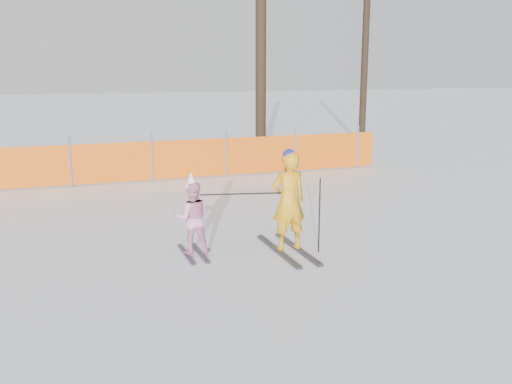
# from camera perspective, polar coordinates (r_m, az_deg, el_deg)

# --- Properties ---
(ground) EXTENTS (120.00, 120.00, 0.00)m
(ground) POSITION_cam_1_polar(r_m,az_deg,el_deg) (8.70, 1.12, -7.11)
(ground) COLOR white
(ground) RESTS_ON ground
(adult) EXTENTS (0.60, 1.72, 1.66)m
(adult) POSITION_cam_1_polar(r_m,az_deg,el_deg) (9.03, 3.27, -0.96)
(adult) COLOR black
(adult) RESTS_ON ground
(child) EXTENTS (0.62, 1.02, 1.33)m
(child) POSITION_cam_1_polar(r_m,az_deg,el_deg) (8.96, -6.39, -2.54)
(child) COLOR black
(child) RESTS_ON ground
(ski_poles) EXTENTS (1.82, 0.54, 1.21)m
(ski_poles) POSITION_cam_1_polar(r_m,az_deg,el_deg) (8.97, 2.35, -1.25)
(ski_poles) COLOR black
(ski_poles) RESTS_ON ground
(safety_fence) EXTENTS (14.51, 0.06, 1.25)m
(safety_fence) POSITION_cam_1_polar(r_m,az_deg,el_deg) (14.83, -13.33, 2.94)
(safety_fence) COLOR #595960
(safety_fence) RESTS_ON ground
(tree_trunks) EXTENTS (5.22, 2.58, 6.62)m
(tree_trunks) POSITION_cam_1_polar(r_m,az_deg,el_deg) (19.24, 4.79, 13.32)
(tree_trunks) COLOR black
(tree_trunks) RESTS_ON ground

